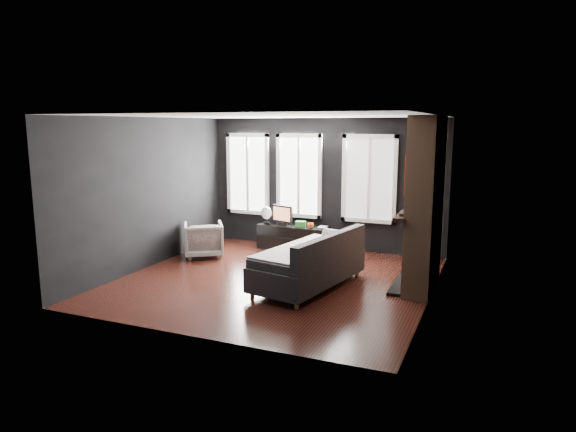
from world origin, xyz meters
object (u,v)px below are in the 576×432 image
at_px(mug, 310,225).
at_px(media_console, 293,238).
at_px(armchair, 203,238).
at_px(monitor, 282,214).
at_px(book, 319,222).
at_px(sofa, 308,259).
at_px(mantel_vase, 414,201).

bearing_deg(mug, media_console, 167.50).
relative_size(armchair, monitor, 1.45).
relative_size(armchair, mug, 5.76).
bearing_deg(monitor, book, 22.08).
xyz_separation_m(armchair, mug, (1.83, 1.11, 0.20)).
xyz_separation_m(mug, book, (0.13, 0.14, 0.05)).
xyz_separation_m(media_console, monitor, (-0.24, -0.01, 0.48)).
distance_m(sofa, mug, 2.25).
distance_m(armchair, mantel_vase, 4.11).
bearing_deg(book, armchair, -147.44).
xyz_separation_m(sofa, monitor, (-1.40, 2.20, 0.28)).
relative_size(sofa, mantel_vase, 11.10).
relative_size(mug, mantel_vase, 0.68).
bearing_deg(mantel_vase, armchair, -177.85).
height_order(book, mantel_vase, mantel_vase).
relative_size(media_console, mantel_vase, 7.72).
distance_m(book, mantel_vase, 2.42).
distance_m(armchair, monitor, 1.72).
bearing_deg(monitor, armchair, -116.97).
distance_m(mug, book, 0.20).
relative_size(mug, book, 0.56).
bearing_deg(armchair, mug, 177.06).
relative_size(armchair, media_console, 0.51).
relative_size(monitor, mug, 3.97).
relative_size(media_console, mug, 11.38).
height_order(armchair, mug, armchair).
bearing_deg(sofa, monitor, 133.55).
height_order(media_console, mug, mug).
bearing_deg(media_console, mug, -10.03).
xyz_separation_m(sofa, mantel_vase, (1.43, 1.16, 0.86)).
height_order(armchair, mantel_vase, mantel_vase).
bearing_deg(book, monitor, -175.62).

